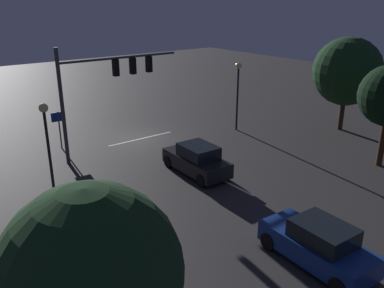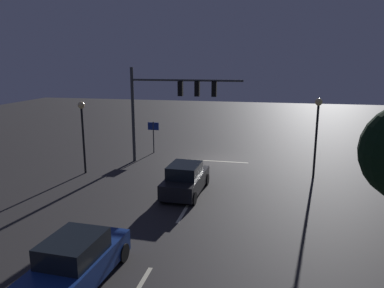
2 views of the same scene
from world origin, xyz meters
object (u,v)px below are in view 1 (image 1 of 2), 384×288
(car_approaching, at_px, (197,160))
(street_lamp_right_kerb, at_px, (46,131))
(route_sign, at_px, (59,122))
(tree_left_near, at_px, (347,72))
(car_distant, at_px, (318,244))
(street_lamp_left_kerb, at_px, (238,83))
(tree_right_near, at_px, (91,274))
(traffic_signal_assembly, at_px, (106,79))

(car_approaching, relative_size, street_lamp_right_kerb, 0.95)
(car_approaching, xyz_separation_m, route_sign, (4.57, -8.50, 1.00))
(tree_left_near, bearing_deg, route_sign, -25.72)
(car_distant, xyz_separation_m, street_lamp_left_kerb, (-8.77, -13.56, 2.69))
(tree_left_near, bearing_deg, tree_right_near, 21.86)
(car_approaching, distance_m, tree_left_near, 13.96)
(car_approaching, distance_m, street_lamp_left_kerb, 8.91)
(traffic_signal_assembly, height_order, car_distant, traffic_signal_assembly)
(street_lamp_right_kerb, distance_m, route_sign, 6.92)
(car_distant, distance_m, tree_left_near, 17.82)
(tree_left_near, xyz_separation_m, tree_right_near, (23.85, 9.57, -0.26))
(traffic_signal_assembly, height_order, tree_right_near, traffic_signal_assembly)
(car_approaching, height_order, street_lamp_left_kerb, street_lamp_left_kerb)
(route_sign, relative_size, tree_left_near, 0.37)
(traffic_signal_assembly, relative_size, street_lamp_left_kerb, 1.58)
(traffic_signal_assembly, xyz_separation_m, tree_right_near, (8.00, 15.58, -0.64))
(traffic_signal_assembly, xyz_separation_m, car_approaching, (-2.35, 5.80, -3.91))
(car_distant, distance_m, street_lamp_right_kerb, 13.03)
(tree_right_near, bearing_deg, traffic_signal_assembly, -117.19)
(car_distant, bearing_deg, street_lamp_left_kerb, -122.89)
(traffic_signal_assembly, bearing_deg, route_sign, -50.43)
(car_approaching, height_order, tree_left_near, tree_left_near)
(car_distant, relative_size, tree_right_near, 0.74)
(traffic_signal_assembly, xyz_separation_m, route_sign, (2.23, -2.69, -2.91))
(car_distant, bearing_deg, tree_left_near, -149.34)
(car_approaching, height_order, street_lamp_right_kerb, street_lamp_right_kerb)
(traffic_signal_assembly, distance_m, route_sign, 4.55)
(car_approaching, relative_size, tree_left_near, 0.65)
(street_lamp_left_kerb, relative_size, tree_right_near, 0.84)
(car_distant, relative_size, street_lamp_left_kerb, 0.89)
(street_lamp_left_kerb, height_order, street_lamp_right_kerb, street_lamp_left_kerb)
(route_sign, bearing_deg, tree_right_near, 72.46)
(car_distant, distance_m, street_lamp_left_kerb, 16.37)
(traffic_signal_assembly, height_order, street_lamp_right_kerb, traffic_signal_assembly)
(route_sign, bearing_deg, car_distant, 99.82)
(street_lamp_left_kerb, bearing_deg, route_sign, -18.95)
(route_sign, distance_m, tree_right_near, 19.30)
(street_lamp_left_kerb, bearing_deg, tree_right_near, 38.94)
(traffic_signal_assembly, relative_size, tree_right_near, 1.32)
(street_lamp_left_kerb, distance_m, tree_left_near, 7.84)
(car_approaching, distance_m, street_lamp_right_kerb, 8.03)
(car_approaching, height_order, route_sign, route_sign)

